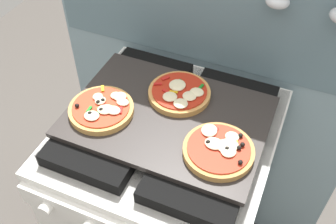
{
  "coord_description": "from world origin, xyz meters",
  "views": [
    {
      "loc": [
        0.29,
        -0.69,
        1.69
      ],
      "look_at": [
        0.0,
        0.0,
        0.93
      ],
      "focal_mm": 41.65,
      "sensor_mm": 36.0,
      "label": 1
    }
  ],
  "objects_px": {
    "baking_tray": "(168,117)",
    "pizza_left": "(102,109)",
    "pizza_center": "(180,93)",
    "stove": "(168,205)",
    "pizza_right": "(219,149)"
  },
  "relations": [
    {
      "from": "pizza_right",
      "to": "pizza_center",
      "type": "bearing_deg",
      "value": 137.55
    },
    {
      "from": "pizza_left",
      "to": "pizza_right",
      "type": "relative_size",
      "value": 1.0
    },
    {
      "from": "stove",
      "to": "pizza_left",
      "type": "xyz_separation_m",
      "value": [
        -0.17,
        -0.06,
        0.48
      ]
    },
    {
      "from": "baking_tray",
      "to": "pizza_center",
      "type": "bearing_deg",
      "value": 88.47
    },
    {
      "from": "baking_tray",
      "to": "pizza_right",
      "type": "xyz_separation_m",
      "value": [
        0.17,
        -0.07,
        0.02
      ]
    },
    {
      "from": "pizza_right",
      "to": "baking_tray",
      "type": "bearing_deg",
      "value": 157.06
    },
    {
      "from": "stove",
      "to": "baking_tray",
      "type": "xyz_separation_m",
      "value": [
        0.0,
        0.0,
        0.46
      ]
    },
    {
      "from": "baking_tray",
      "to": "pizza_center",
      "type": "xyz_separation_m",
      "value": [
        0.0,
        0.08,
        0.02
      ]
    },
    {
      "from": "stove",
      "to": "baking_tray",
      "type": "bearing_deg",
      "value": 90.0
    },
    {
      "from": "pizza_right",
      "to": "pizza_left",
      "type": "bearing_deg",
      "value": 178.34
    },
    {
      "from": "baking_tray",
      "to": "pizza_left",
      "type": "relative_size",
      "value": 3.01
    },
    {
      "from": "pizza_left",
      "to": "pizza_center",
      "type": "height_order",
      "value": "pizza_left"
    },
    {
      "from": "pizza_left",
      "to": "pizza_center",
      "type": "xyz_separation_m",
      "value": [
        0.17,
        0.14,
        -0.0
      ]
    },
    {
      "from": "pizza_left",
      "to": "pizza_center",
      "type": "distance_m",
      "value": 0.22
    },
    {
      "from": "pizza_right",
      "to": "stove",
      "type": "bearing_deg",
      "value": 157.53
    }
  ]
}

